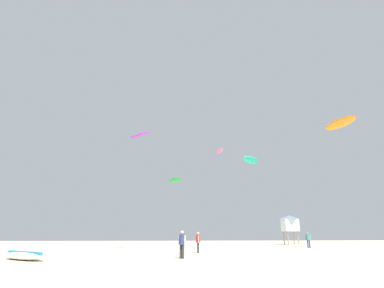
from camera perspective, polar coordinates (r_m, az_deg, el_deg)
ground_plane at (r=15.04m, az=5.79°, el=-22.30°), size 120.00×120.00×0.00m
person_foreground at (r=20.57m, az=-1.89°, el=-18.02°), size 0.46×0.41×1.73m
person_midground at (r=26.56m, az=1.17°, el=-17.78°), size 0.38×0.55×1.67m
person_left at (r=37.77m, az=21.08°, el=-16.35°), size 0.49×0.39×1.72m
kite_grounded_near at (r=21.98m, az=-29.13°, el=-17.94°), size 4.05×3.76×0.51m
lifeguard_tower at (r=47.68m, az=17.96°, el=-14.01°), size 2.30×2.30×4.15m
kite_aloft_0 at (r=52.02m, az=5.20°, el=-1.31°), size 1.28×3.05×0.58m
kite_aloft_1 at (r=39.05m, az=26.14°, el=3.56°), size 2.33×4.64×1.03m
kite_aloft_2 at (r=33.33m, az=-9.88°, el=1.69°), size 2.90×3.21×0.64m
kite_aloft_3 at (r=46.59m, az=11.05°, el=-3.00°), size 3.67×3.75×1.05m
kite_aloft_4 at (r=54.15m, az=-3.24°, el=-6.80°), size 2.81×3.76×0.89m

